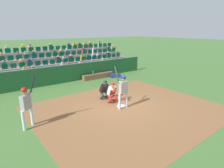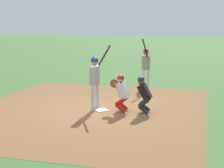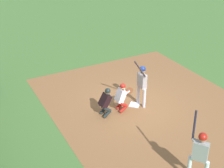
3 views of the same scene
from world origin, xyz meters
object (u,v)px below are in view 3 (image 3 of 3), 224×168
batter_at_plate (142,81)px  on_deck_batter (200,152)px  home_plate_umpire (106,101)px  home_plate_marker (134,105)px  catcher_crouching (122,96)px

batter_at_plate → on_deck_batter: bearing=-10.8°
home_plate_umpire → on_deck_batter: 4.74m
home_plate_marker → catcher_crouching: bearing=-81.5°
catcher_crouching → home_plate_umpire: bearing=-88.8°
home_plate_marker → catcher_crouching: (0.11, -0.70, 0.71)m
home_plate_marker → home_plate_umpire: 1.62m
batter_at_plate → on_deck_batter: 4.75m
batter_at_plate → home_plate_umpire: bearing=-89.5°
batter_at_plate → catcher_crouching: batter_at_plate is taller
batter_at_plate → catcher_crouching: (-0.00, -0.96, -0.45)m
home_plate_umpire → on_deck_batter: size_ratio=0.54×
home_plate_marker → home_plate_umpire: bearing=-85.2°
home_plate_marker → on_deck_batter: 4.95m
batter_at_plate → home_plate_marker: bearing=-112.3°
home_plate_marker → batter_at_plate: (0.11, 0.26, 1.16)m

